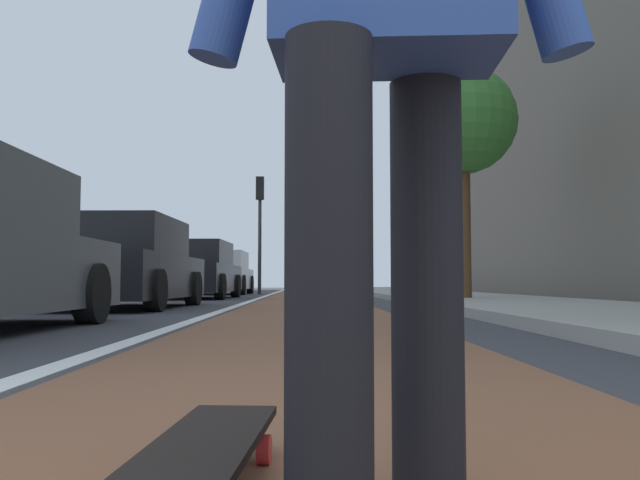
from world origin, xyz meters
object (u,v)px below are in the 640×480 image
at_px(parked_car_mid, 125,265).
at_px(traffic_light, 260,213).
at_px(parked_car_end, 221,274).
at_px(street_tree_mid, 463,122).
at_px(skateboard, 199,457).
at_px(parked_car_far, 194,271).

bearing_deg(parked_car_mid, traffic_light, -6.21).
height_order(parked_car_end, street_tree_mid, street_tree_mid).
bearing_deg(street_tree_mid, parked_car_mid, 109.15).
bearing_deg(skateboard, parked_car_far, 9.67).
height_order(parked_car_mid, traffic_light, traffic_light).
bearing_deg(traffic_light, parked_car_end, 83.33).
bearing_deg(street_tree_mid, skateboard, 164.32).
bearing_deg(parked_car_end, street_tree_mid, -149.14).
distance_m(skateboard, parked_car_far, 16.35).
distance_m(parked_car_far, traffic_light, 6.36).
bearing_deg(parked_car_far, parked_car_mid, 179.57).
relative_size(parked_car_end, traffic_light, 1.11).
bearing_deg(traffic_light, parked_car_mid, 173.79).
relative_size(parked_car_mid, parked_car_end, 0.96).
bearing_deg(traffic_light, parked_car_far, 167.61).
xyz_separation_m(parked_car_mid, parked_car_end, (12.41, 0.04, 0.02)).
height_order(parked_car_far, traffic_light, traffic_light).
relative_size(parked_car_mid, traffic_light, 1.06).
xyz_separation_m(skateboard, traffic_light, (21.96, 1.46, 2.75)).
bearing_deg(street_tree_mid, traffic_light, 25.26).
height_order(skateboard, traffic_light, traffic_light).
distance_m(parked_car_mid, parked_car_end, 12.41).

